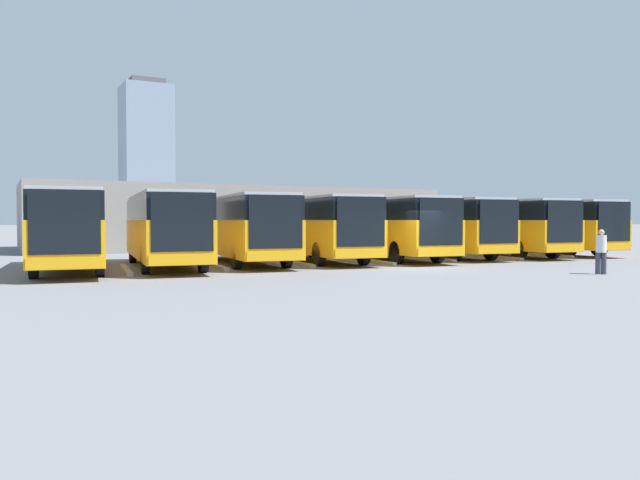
# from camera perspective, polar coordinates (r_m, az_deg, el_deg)

# --- Properties ---
(ground_plane) EXTENTS (600.00, 600.00, 0.00)m
(ground_plane) POSITION_cam_1_polar(r_m,az_deg,el_deg) (27.48, 9.04, -2.53)
(ground_plane) COLOR slate
(bus_0) EXTENTS (3.82, 11.49, 3.19)m
(bus_0) POSITION_cam_1_polar(r_m,az_deg,el_deg) (40.91, 19.66, 1.31)
(bus_0) COLOR orange
(bus_0) RESTS_ON ground_plane
(curb_divider_0) EXTENTS (0.86, 5.21, 0.15)m
(curb_divider_0) POSITION_cam_1_polar(r_m,az_deg,el_deg) (38.39, 19.48, -1.27)
(curb_divider_0) COLOR #9E9E99
(curb_divider_0) RESTS_ON ground_plane
(bus_1) EXTENTS (3.82, 11.49, 3.19)m
(bus_1) POSITION_cam_1_polar(r_m,az_deg,el_deg) (38.02, 15.83, 1.31)
(bus_1) COLOR orange
(bus_1) RESTS_ON ground_plane
(curb_divider_1) EXTENTS (0.86, 5.21, 0.15)m
(curb_divider_1) POSITION_cam_1_polar(r_m,az_deg,el_deg) (35.52, 15.36, -1.47)
(curb_divider_1) COLOR #9E9E99
(curb_divider_1) RESTS_ON ground_plane
(bus_2) EXTENTS (3.82, 11.49, 3.19)m
(bus_2) POSITION_cam_1_polar(r_m,az_deg,el_deg) (35.88, 10.69, 1.33)
(bus_2) COLOR orange
(bus_2) RESTS_ON ground_plane
(curb_divider_2) EXTENTS (0.86, 5.21, 0.15)m
(curb_divider_2) POSITION_cam_1_polar(r_m,az_deg,el_deg) (33.43, 9.81, -1.64)
(curb_divider_2) COLOR #9E9E99
(curb_divider_2) RESTS_ON ground_plane
(bus_3) EXTENTS (3.82, 11.49, 3.19)m
(bus_3) POSITION_cam_1_polar(r_m,az_deg,el_deg) (33.17, 5.94, 1.31)
(bus_3) COLOR orange
(bus_3) RESTS_ON ground_plane
(curb_divider_3) EXTENTS (0.86, 5.21, 0.15)m
(curb_divider_3) POSITION_cam_1_polar(r_m,az_deg,el_deg) (30.78, 4.61, -1.91)
(curb_divider_3) COLOR #9E9E99
(curb_divider_3) RESTS_ON ground_plane
(bus_4) EXTENTS (3.82, 11.49, 3.19)m
(bus_4) POSITION_cam_1_polar(r_m,az_deg,el_deg) (31.59, -0.43, 1.30)
(bus_4) COLOR orange
(bus_4) RESTS_ON ground_plane
(curb_divider_4) EXTENTS (0.86, 5.21, 0.15)m
(curb_divider_4) POSITION_cam_1_polar(r_m,az_deg,el_deg) (29.31, -2.35, -2.09)
(curb_divider_4) COLOR #9E9E99
(curb_divider_4) RESTS_ON ground_plane
(bus_5) EXTENTS (3.82, 11.49, 3.19)m
(bus_5) POSITION_cam_1_polar(r_m,az_deg,el_deg) (30.05, -7.11, 1.26)
(bus_5) COLOR orange
(bus_5) RESTS_ON ground_plane
(curb_divider_5) EXTENTS (0.86, 5.21, 0.15)m
(curb_divider_5) POSITION_cam_1_polar(r_m,az_deg,el_deg) (27.90, -9.66, -2.31)
(curb_divider_5) COLOR #9E9E99
(curb_divider_5) RESTS_ON ground_plane
(bus_6) EXTENTS (3.82, 11.49, 3.19)m
(bus_6) POSITION_cam_1_polar(r_m,az_deg,el_deg) (28.27, -14.07, 1.18)
(bus_6) COLOR orange
(bus_6) RESTS_ON ground_plane
(curb_divider_6) EXTENTS (0.86, 5.21, 0.15)m
(curb_divider_6) POSITION_cam_1_polar(r_m,az_deg,el_deg) (26.32, -17.34, -2.61)
(curb_divider_6) COLOR #9E9E99
(curb_divider_6) RESTS_ON ground_plane
(bus_7) EXTENTS (3.82, 11.49, 3.19)m
(bus_7) POSITION_cam_1_polar(r_m,az_deg,el_deg) (27.51, -21.95, 1.09)
(bus_7) COLOR orange
(bus_7) RESTS_ON ground_plane
(pedestrian) EXTENTS (0.54, 0.54, 1.72)m
(pedestrian) POSITION_cam_1_polar(r_m,az_deg,el_deg) (26.20, 24.31, -0.85)
(pedestrian) COLOR #38384C
(pedestrian) RESTS_ON ground_plane
(station_building) EXTENTS (30.03, 13.12, 4.51)m
(station_building) POSITION_cam_1_polar(r_m,az_deg,el_deg) (47.94, -7.56, 2.05)
(station_building) COLOR gray
(station_building) RESTS_ON ground_plane
(office_tower) EXTENTS (18.30, 18.30, 56.78)m
(office_tower) POSITION_cam_1_polar(r_m,az_deg,el_deg) (255.00, -15.59, 7.52)
(office_tower) COLOR #7F8EA3
(office_tower) RESTS_ON ground_plane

